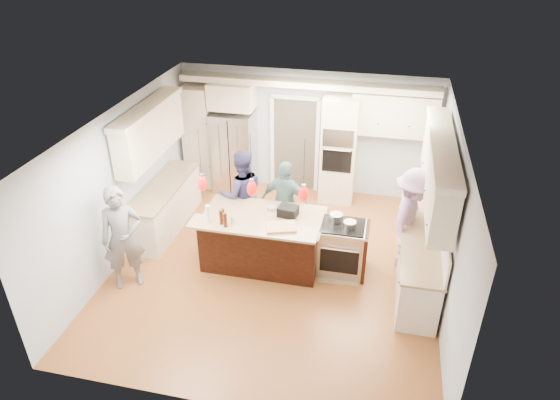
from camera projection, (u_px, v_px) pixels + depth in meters
The scene contains 23 objects.
ground_plane at pixel (276, 265), 8.89m from camera, with size 6.00×6.00×0.00m, color #AB5D2F.
room_shell at pixel (275, 174), 7.98m from camera, with size 5.54×6.04×2.72m.
refrigerator at pixel (234, 152), 10.97m from camera, with size 0.90×0.70×1.80m, color #B7B7BC.
oven_column at pixel (339, 150), 10.43m from camera, with size 0.72×0.69×2.30m.
back_upper_cabinets at pixel (270, 120), 10.54m from camera, with size 5.30×0.61×2.54m.
right_counter_run at pixel (425, 223), 8.16m from camera, with size 0.64×3.10×2.51m.
left_cabinets at pixel (160, 179), 9.50m from camera, with size 0.64×2.30×2.51m.
kitchen_island at pixel (263, 239), 8.76m from camera, with size 2.10×1.46×1.12m.
island_range at pixel (343, 248), 8.57m from camera, with size 0.82×0.71×0.92m.
pendant_lights at pixel (252, 188), 7.61m from camera, with size 1.75×0.15×1.03m.
person_bar_end at pixel (122, 238), 8.02m from camera, with size 0.67×0.44×1.83m, color slate.
person_far_left at pixel (242, 195), 9.33m from camera, with size 0.86×0.67×1.76m, color navy.
person_far_right at pixel (286, 202), 9.20m from camera, with size 0.96×0.40×1.63m, color slate.
person_range_side at pixel (412, 220), 8.46m from camera, with size 1.21×0.69×1.87m, color #9879A2.
floor_rug at pixel (340, 267), 8.84m from camera, with size 0.68×0.99×0.01m, color #9A8154.
water_bottle at pixel (208, 214), 7.97m from camera, with size 0.07×0.07×0.31m, color silver.
beer_bottle_a at pixel (223, 215), 8.04m from camera, with size 0.06×0.06×0.22m, color #421A0B.
beer_bottle_b at pixel (225, 220), 7.87m from camera, with size 0.06×0.06×0.25m, color #421A0B.
beer_bottle_c at pixel (221, 217), 7.94m from camera, with size 0.06×0.06×0.26m, color #421A0B.
drink_can at pixel (232, 220), 8.00m from camera, with size 0.06×0.06×0.12m, color #B7B7BC.
cutting_board at pixel (281, 227), 7.89m from camera, with size 0.47×0.33×0.04m, color tan.
pot_large at pixel (336, 217), 8.43m from camera, with size 0.22×0.22×0.13m, color #B7B7BC.
pot_small at pixel (350, 224), 8.27m from camera, with size 0.21×0.21×0.11m, color #B7B7BC.
Camera 1 is at (1.62, -6.94, 5.44)m, focal length 32.00 mm.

